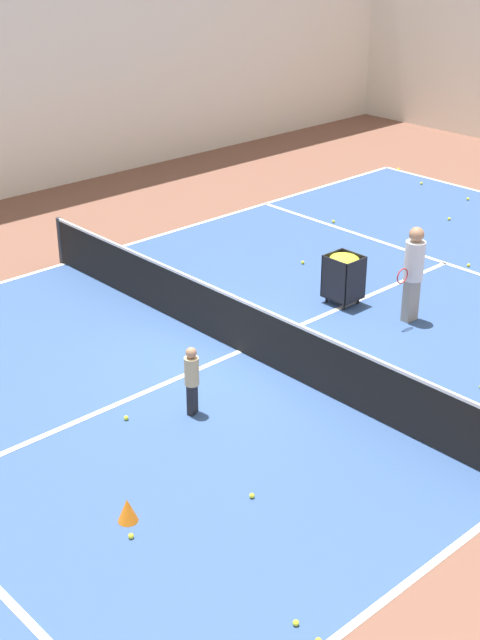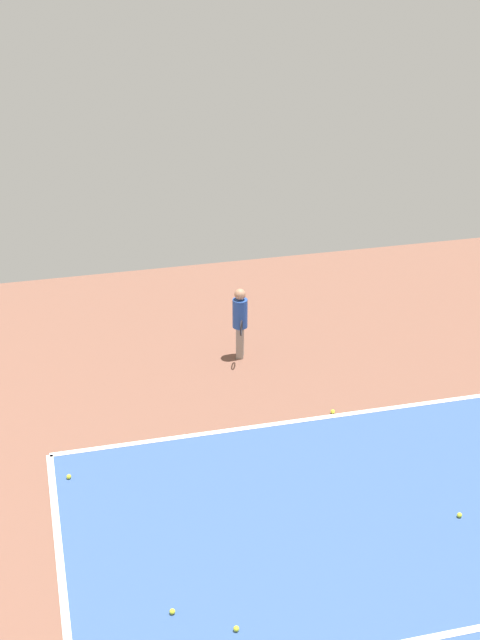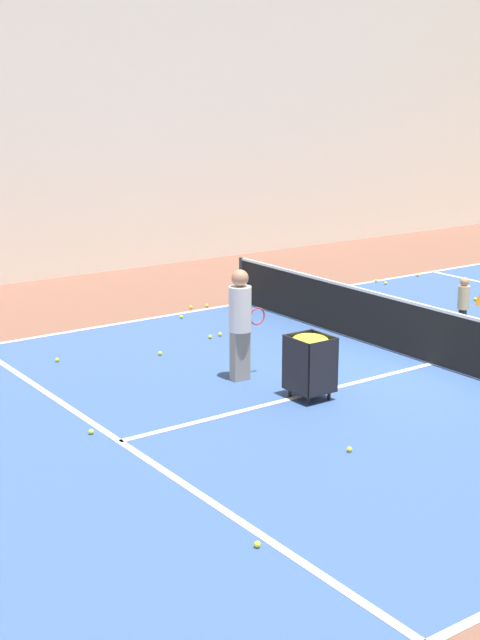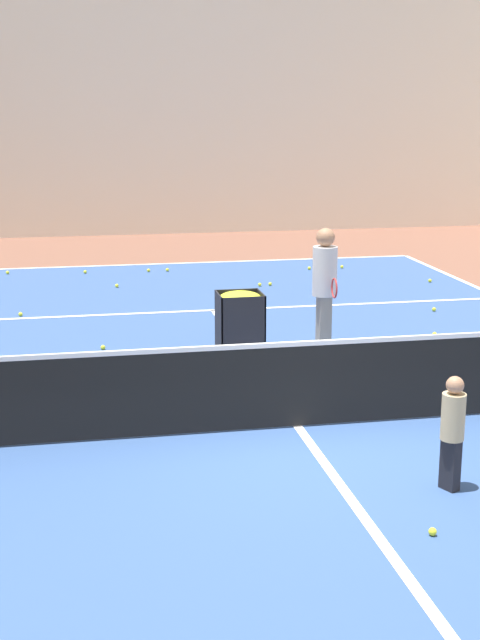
{
  "view_description": "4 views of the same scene",
  "coord_description": "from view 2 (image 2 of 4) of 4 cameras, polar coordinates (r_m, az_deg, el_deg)",
  "views": [
    {
      "loc": [
        9.58,
        -8.89,
        6.85
      ],
      "look_at": [
        0.0,
        0.0,
        0.58
      ],
      "focal_mm": 50.0,
      "sensor_mm": 36.0,
      "label": 1
    },
    {
      "loc": [
        5.17,
        0.99,
        7.78
      ],
      "look_at": [
        1.76,
        -12.76,
        0.74
      ],
      "focal_mm": 50.0,
      "sensor_mm": 36.0,
      "label": 2
    },
    {
      "loc": [
        -9.58,
        10.65,
        4.38
      ],
      "look_at": [
        1.16,
        3.03,
        0.96
      ],
      "focal_mm": 50.0,
      "sensor_mm": 36.0,
      "label": 3
    },
    {
      "loc": [
        -2.35,
        -8.87,
        3.42
      ],
      "look_at": [
        -0.13,
        2.7,
        0.56
      ],
      "focal_mm": 50.0,
      "sensor_mm": 36.0,
      "label": 4
    }
  ],
  "objects": [
    {
      "name": "line_baseline_near",
      "position": [
        14.77,
        8.86,
        -5.7
      ],
      "size": [
        10.57,
        0.1,
        0.0
      ],
      "primitive_type": "cube",
      "color": "white",
      "rests_on": "ground"
    },
    {
      "name": "player_near_baseline",
      "position": [
        15.8,
        0.0,
        0.08
      ],
      "size": [
        0.34,
        0.62,
        1.34
      ],
      "rotation": [
        0.0,
        0.0,
        1.23
      ],
      "color": "gray",
      "rests_on": "ground"
    },
    {
      "name": "tennis_ball_8",
      "position": [
        11.06,
        -4.35,
        -18.1
      ],
      "size": [
        0.07,
        0.07,
        0.07
      ],
      "primitive_type": "sphere",
      "color": "yellow",
      "rests_on": "ground"
    },
    {
      "name": "tennis_ball_11",
      "position": [
        10.84,
        -0.24,
        -19.15
      ],
      "size": [
        0.07,
        0.07,
        0.07
      ],
      "primitive_type": "sphere",
      "color": "yellow",
      "rests_on": "ground"
    },
    {
      "name": "tennis_ball_14",
      "position": [
        13.27,
        -10.9,
        -9.81
      ],
      "size": [
        0.07,
        0.07,
        0.07
      ],
      "primitive_type": "sphere",
      "color": "yellow",
      "rests_on": "ground"
    },
    {
      "name": "tennis_ball_23",
      "position": [
        14.56,
        5.96,
        -5.85
      ],
      "size": [
        0.07,
        0.07,
        0.07
      ],
      "primitive_type": "sphere",
      "color": "yellow",
      "rests_on": "ground"
    },
    {
      "name": "tennis_ball_34",
      "position": [
        12.71,
        13.87,
        -12.02
      ],
      "size": [
        0.07,
        0.07,
        0.07
      ],
      "primitive_type": "sphere",
      "color": "yellow",
      "rests_on": "ground"
    }
  ]
}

